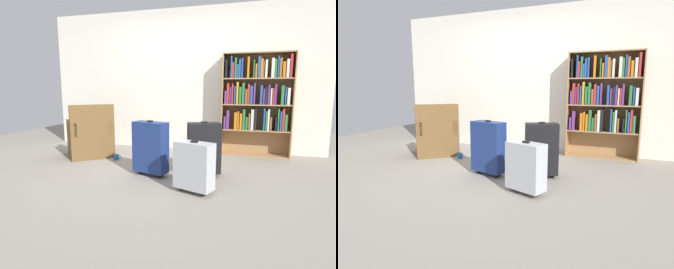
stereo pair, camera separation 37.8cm
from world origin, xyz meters
TOP-DOWN VIEW (x-y plane):
  - ground_plane at (0.00, 0.00)m, footprint 9.12×9.12m
  - back_wall at (0.00, 1.77)m, footprint 5.21×0.10m
  - bookshelf at (1.39, 1.56)m, footprint 1.16×0.30m
  - armchair at (-1.32, 0.71)m, footprint 0.99×0.99m
  - mug at (-0.78, 0.59)m, footprint 0.12×0.08m
  - suitcase_navy_blue at (0.03, -0.02)m, footprint 0.51×0.33m
  - suitcase_silver at (0.72, -0.49)m, footprint 0.48×0.35m
  - suitcase_black at (0.73, 0.14)m, footprint 0.47×0.36m

SIDE VIEW (x-z plane):
  - ground_plane at x=0.00m, z-range 0.00..0.00m
  - mug at x=-0.78m, z-range 0.00..0.10m
  - suitcase_silver at x=0.72m, z-range 0.01..0.61m
  - armchair at x=-1.32m, z-range -0.13..0.77m
  - suitcase_black at x=0.73m, z-range 0.01..0.75m
  - suitcase_navy_blue at x=0.03m, z-range 0.01..0.76m
  - bookshelf at x=1.39m, z-range 0.10..1.85m
  - back_wall at x=0.00m, z-range 0.00..2.60m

